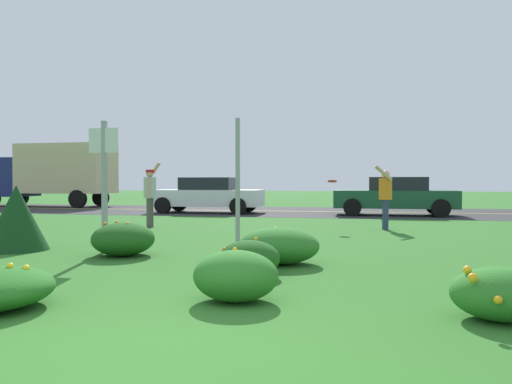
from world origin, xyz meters
name	(u,v)px	position (x,y,z in m)	size (l,w,h in m)	color
ground_plane	(301,233)	(0.00, 9.25, 0.00)	(120.00, 120.00, 0.00)	#2D6B23
highway_strip	(329,212)	(0.00, 18.50, 0.00)	(120.00, 7.79, 0.01)	#2D2D30
highway_center_stripe	(329,212)	(0.00, 18.50, 0.01)	(120.00, 0.16, 0.00)	yellow
daylily_clump_near_camera	(279,246)	(0.24, 4.53, 0.28)	(1.25, 1.04, 0.56)	#2D7526
daylily_clump_mid_right	(501,294)	(2.76, 1.80, 0.24)	(0.90, 0.79, 0.49)	#2D7526
daylily_clump_front_right	(123,239)	(-2.51, 4.82, 0.29)	(1.06, 1.11, 0.60)	#1E5619
daylily_clump_front_left	(236,276)	(0.21, 2.00, 0.27)	(0.91, 0.80, 0.54)	#2D7526
daylily_clump_front_center	(249,258)	(0.04, 3.40, 0.24)	(0.82, 0.72, 0.49)	#1E5619
sign_post_near_path	(104,172)	(-3.03, 5.13, 1.43)	(0.56, 0.10, 2.35)	#93969B
sign_post_by_roadside	(238,181)	(-1.00, 6.84, 1.28)	(0.07, 0.10, 2.56)	#93969B
evergreen_shrub_side	(16,218)	(-4.76, 5.03, 0.60)	(1.16, 1.16, 1.21)	#143D19
person_thrower_red_cap_gray_shirt	(150,192)	(-4.32, 9.98, 0.99)	(0.41, 0.51, 1.83)	#B2B2B7
person_catcher_orange_shirt	(385,194)	(2.05, 10.65, 0.94)	(0.47, 0.52, 1.71)	orange
frisbee_red	(332,181)	(0.68, 10.30, 1.28)	(0.25, 0.24, 0.07)	red
car_dark_green_center_left	(395,196)	(2.64, 16.75, 0.74)	(4.50, 2.00, 1.45)	#194C2D
car_white_center_right	(207,195)	(-4.82, 16.75, 0.74)	(4.50, 2.00, 1.45)	silver
box_truck_navy	(51,172)	(-14.40, 20.25, 1.80)	(6.70, 2.46, 3.20)	navy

